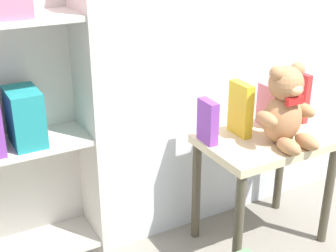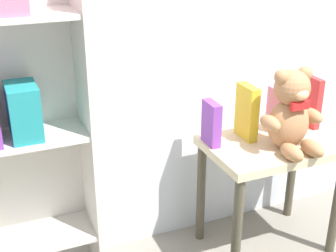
# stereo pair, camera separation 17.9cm
# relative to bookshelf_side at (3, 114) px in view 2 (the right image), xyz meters

# --- Properties ---
(bookshelf_side) EXTENTS (0.58, 0.23, 1.34)m
(bookshelf_side) POSITION_rel_bookshelf_side_xyz_m (0.00, 0.00, 0.00)
(bookshelf_side) COLOR beige
(bookshelf_side) RESTS_ON ground_plane
(display_table) EXTENTS (0.56, 0.38, 0.52)m
(display_table) POSITION_rel_bookshelf_side_xyz_m (1.04, -0.15, -0.33)
(display_table) COLOR beige
(display_table) RESTS_ON ground_plane
(teddy_bear) EXTENTS (0.26, 0.24, 0.34)m
(teddy_bear) POSITION_rel_bookshelf_side_xyz_m (1.06, -0.22, -0.08)
(teddy_bear) COLOR #A8754C
(teddy_bear) RESTS_ON display_table
(book_standing_purple) EXTENTS (0.04, 0.11, 0.18)m
(book_standing_purple) POSITION_rel_bookshelf_side_xyz_m (0.79, -0.06, -0.14)
(book_standing_purple) COLOR purple
(book_standing_purple) RESTS_ON display_table
(book_standing_yellow) EXTENTS (0.04, 0.13, 0.23)m
(book_standing_yellow) POSITION_rel_bookshelf_side_xyz_m (0.96, -0.06, -0.12)
(book_standing_yellow) COLOR gold
(book_standing_yellow) RESTS_ON display_table
(book_standing_pink) EXTENTS (0.04, 0.12, 0.19)m
(book_standing_pink) POSITION_rel_bookshelf_side_xyz_m (1.13, -0.05, -0.14)
(book_standing_pink) COLOR #D17093
(book_standing_pink) RESTS_ON display_table
(book_standing_red) EXTENTS (0.03, 0.10, 0.23)m
(book_standing_red) POSITION_rel_bookshelf_side_xyz_m (1.29, -0.07, -0.12)
(book_standing_red) COLOR red
(book_standing_red) RESTS_ON display_table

